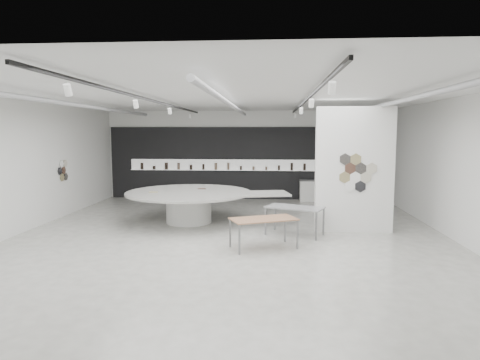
# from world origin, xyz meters

# --- Properties ---
(room) EXTENTS (12.02, 14.02, 3.82)m
(room) POSITION_xyz_m (-0.09, -0.00, 2.07)
(room) COLOR #B9B8AE
(room) RESTS_ON ground
(back_wall_display) EXTENTS (11.80, 0.27, 3.10)m
(back_wall_display) POSITION_xyz_m (-0.08, 6.93, 1.54)
(back_wall_display) COLOR black
(back_wall_display) RESTS_ON ground
(partition_column) EXTENTS (2.20, 0.38, 3.60)m
(partition_column) POSITION_xyz_m (3.50, 1.00, 1.80)
(partition_column) COLOR white
(partition_column) RESTS_ON ground
(display_island) EXTENTS (5.58, 4.67, 1.01)m
(display_island) POSITION_xyz_m (-1.41, 1.84, 0.66)
(display_island) COLOR white
(display_island) RESTS_ON ground
(sample_table_wood) EXTENTS (1.79, 1.37, 0.75)m
(sample_table_wood) POSITION_xyz_m (0.94, -1.02, 0.70)
(sample_table_wood) COLOR #996C4F
(sample_table_wood) RESTS_ON ground
(sample_table_stone) EXTENTS (1.74, 1.32, 0.80)m
(sample_table_stone) POSITION_xyz_m (1.78, 0.41, 0.73)
(sample_table_stone) COLOR gray
(sample_table_stone) RESTS_ON ground
(kitchen_counter) EXTENTS (1.55, 0.61, 1.22)m
(kitchen_counter) POSITION_xyz_m (3.09, 6.55, 0.44)
(kitchen_counter) COLOR white
(kitchen_counter) RESTS_ON ground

